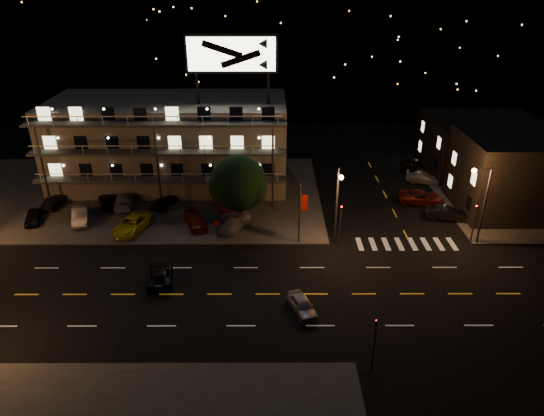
{
  "coord_description": "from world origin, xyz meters",
  "views": [
    {
      "loc": [
        2.26,
        -32.96,
        24.03
      ],
      "look_at": [
        2.38,
        8.0,
        4.06
      ],
      "focal_mm": 32.0,
      "sensor_mm": 36.0,
      "label": 1
    }
  ],
  "objects_px": {
    "road_car_east": "(302,305)",
    "road_car_west": "(160,274)",
    "tree": "(238,185)",
    "lot_car_2": "(132,224)",
    "side_car_0": "(447,214)",
    "lot_car_4": "(235,222)",
    "lot_car_7": "(124,199)"
  },
  "relations": [
    {
      "from": "tree",
      "to": "lot_car_7",
      "type": "bearing_deg",
      "value": 160.83
    },
    {
      "from": "lot_car_2",
      "to": "lot_car_7",
      "type": "bearing_deg",
      "value": 127.45
    },
    {
      "from": "lot_car_7",
      "to": "side_car_0",
      "type": "height_order",
      "value": "lot_car_7"
    },
    {
      "from": "side_car_0",
      "to": "road_car_west",
      "type": "distance_m",
      "value": 30.67
    },
    {
      "from": "tree",
      "to": "lot_car_4",
      "type": "height_order",
      "value": "tree"
    },
    {
      "from": "tree",
      "to": "side_car_0",
      "type": "bearing_deg",
      "value": 3.17
    },
    {
      "from": "side_car_0",
      "to": "road_car_west",
      "type": "relative_size",
      "value": 0.96
    },
    {
      "from": "lot_car_4",
      "to": "road_car_east",
      "type": "bearing_deg",
      "value": -40.63
    },
    {
      "from": "side_car_0",
      "to": "road_car_east",
      "type": "relative_size",
      "value": 1.23
    },
    {
      "from": "road_car_west",
      "to": "lot_car_4",
      "type": "bearing_deg",
      "value": -132.06
    },
    {
      "from": "lot_car_2",
      "to": "lot_car_7",
      "type": "distance_m",
      "value": 6.43
    },
    {
      "from": "tree",
      "to": "road_car_east",
      "type": "xyz_separation_m",
      "value": [
        5.78,
        -14.47,
        -4.03
      ]
    },
    {
      "from": "lot_car_7",
      "to": "road_car_east",
      "type": "relative_size",
      "value": 1.43
    },
    {
      "from": "tree",
      "to": "road_car_east",
      "type": "distance_m",
      "value": 16.1
    },
    {
      "from": "tree",
      "to": "road_car_west",
      "type": "height_order",
      "value": "tree"
    },
    {
      "from": "tree",
      "to": "side_car_0",
      "type": "xyz_separation_m",
      "value": [
        22.25,
        1.23,
        -3.91
      ]
    },
    {
      "from": "tree",
      "to": "road_car_west",
      "type": "relative_size",
      "value": 1.65
    },
    {
      "from": "lot_car_2",
      "to": "lot_car_4",
      "type": "xyz_separation_m",
      "value": [
        10.48,
        0.4,
        0.03
      ]
    },
    {
      "from": "lot_car_4",
      "to": "side_car_0",
      "type": "distance_m",
      "value": 22.73
    },
    {
      "from": "tree",
      "to": "lot_car_4",
      "type": "distance_m",
      "value": 3.88
    },
    {
      "from": "side_car_0",
      "to": "road_car_west",
      "type": "height_order",
      "value": "side_car_0"
    },
    {
      "from": "lot_car_4",
      "to": "road_car_east",
      "type": "distance_m",
      "value": 14.87
    },
    {
      "from": "road_car_east",
      "to": "road_car_west",
      "type": "relative_size",
      "value": 0.79
    },
    {
      "from": "side_car_0",
      "to": "tree",
      "type": "bearing_deg",
      "value": 106.26
    },
    {
      "from": "road_car_west",
      "to": "side_car_0",
      "type": "bearing_deg",
      "value": -167.81
    },
    {
      "from": "road_car_west",
      "to": "tree",
      "type": "bearing_deg",
      "value": -131.14
    },
    {
      "from": "side_car_0",
      "to": "road_car_east",
      "type": "xyz_separation_m",
      "value": [
        -16.47,
        -15.71,
        -0.12
      ]
    },
    {
      "from": "lot_car_2",
      "to": "road_car_east",
      "type": "relative_size",
      "value": 1.43
    },
    {
      "from": "road_car_east",
      "to": "lot_car_7",
      "type": "bearing_deg",
      "value": 116.02
    },
    {
      "from": "road_car_east",
      "to": "road_car_west",
      "type": "distance_m",
      "value": 12.77
    },
    {
      "from": "lot_car_2",
      "to": "road_car_west",
      "type": "bearing_deg",
      "value": -46.75
    },
    {
      "from": "road_car_west",
      "to": "lot_car_7",
      "type": "bearing_deg",
      "value": -74.09
    }
  ]
}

